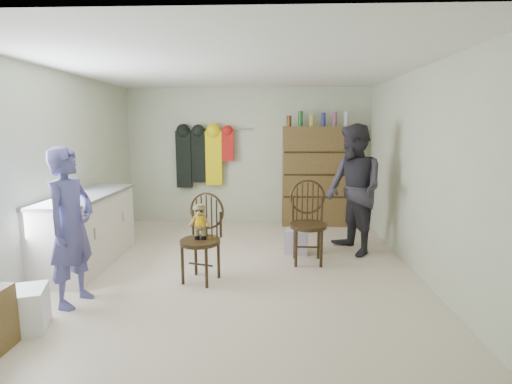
{
  "coord_description": "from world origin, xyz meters",
  "views": [
    {
      "loc": [
        0.47,
        -4.96,
        1.8
      ],
      "look_at": [
        0.25,
        0.2,
        0.95
      ],
      "focal_mm": 28.0,
      "sensor_mm": 36.0,
      "label": 1
    }
  ],
  "objects_px": {
    "counter": "(87,229)",
    "chair_far": "(308,219)",
    "dresser": "(316,176)",
    "chair_front": "(202,231)"
  },
  "relations": [
    {
      "from": "chair_front",
      "to": "dresser",
      "type": "height_order",
      "value": "dresser"
    },
    {
      "from": "counter",
      "to": "chair_front",
      "type": "height_order",
      "value": "chair_front"
    },
    {
      "from": "chair_front",
      "to": "counter",
      "type": "bearing_deg",
      "value": -179.03
    },
    {
      "from": "chair_front",
      "to": "chair_far",
      "type": "bearing_deg",
      "value": 46.39
    },
    {
      "from": "counter",
      "to": "chair_far",
      "type": "relative_size",
      "value": 1.69
    },
    {
      "from": "chair_far",
      "to": "dresser",
      "type": "relative_size",
      "value": 0.53
    },
    {
      "from": "dresser",
      "to": "chair_front",
      "type": "bearing_deg",
      "value": -120.04
    },
    {
      "from": "chair_front",
      "to": "dresser",
      "type": "relative_size",
      "value": 0.5
    },
    {
      "from": "chair_front",
      "to": "chair_far",
      "type": "xyz_separation_m",
      "value": [
        1.29,
        0.71,
        -0.01
      ]
    },
    {
      "from": "chair_far",
      "to": "dresser",
      "type": "xyz_separation_m",
      "value": [
        0.31,
        2.06,
        0.32
      ]
    }
  ]
}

